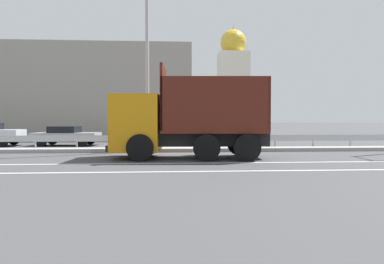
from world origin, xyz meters
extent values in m
plane|color=#424244|center=(0.00, 0.00, 0.00)|extent=(320.00, 320.00, 0.00)
cube|color=silver|center=(-0.62, -3.44, 0.00)|extent=(62.58, 0.16, 0.01)
cube|color=silver|center=(-0.62, -5.63, 0.00)|extent=(62.58, 0.16, 0.01)
cube|color=gray|center=(0.00, 1.59, 0.09)|extent=(34.42, 1.10, 0.18)
cube|color=#9EA0A5|center=(0.00, 2.45, 0.62)|extent=(62.58, 0.04, 0.32)
cylinder|color=#ADADB2|center=(-8.26, 2.45, 0.31)|extent=(0.09, 0.09, 0.62)
cylinder|color=#ADADB2|center=(-6.20, 2.45, 0.31)|extent=(0.09, 0.09, 0.62)
cylinder|color=#ADADB2|center=(-4.13, 2.45, 0.31)|extent=(0.09, 0.09, 0.62)
cylinder|color=#ADADB2|center=(-2.07, 2.45, 0.31)|extent=(0.09, 0.09, 0.62)
cylinder|color=#ADADB2|center=(0.00, 2.45, 0.31)|extent=(0.09, 0.09, 0.62)
cylinder|color=#ADADB2|center=(2.07, 2.45, 0.31)|extent=(0.09, 0.09, 0.62)
cylinder|color=#ADADB2|center=(4.13, 2.45, 0.31)|extent=(0.09, 0.09, 0.62)
cylinder|color=#ADADB2|center=(6.20, 2.45, 0.31)|extent=(0.09, 0.09, 0.62)
cylinder|color=#ADADB2|center=(8.26, 2.45, 0.31)|extent=(0.09, 0.09, 0.62)
cube|color=orange|center=(-2.82, -1.50, 1.45)|extent=(2.04, 2.57, 2.27)
cube|color=black|center=(-3.78, -1.43, 1.85)|extent=(0.17, 2.11, 0.85)
cube|color=black|center=(-3.81, -1.43, 0.47)|extent=(0.26, 2.40, 0.24)
cube|color=black|center=(0.32, -1.70, 0.79)|extent=(4.48, 1.63, 0.53)
cube|color=#511E14|center=(0.32, -1.70, 1.11)|extent=(4.37, 2.62, 0.12)
cube|color=#511E14|center=(0.24, -2.83, 2.21)|extent=(4.22, 0.38, 2.07)
cube|color=#511E14|center=(0.39, -0.58, 2.21)|extent=(4.22, 0.38, 2.07)
cube|color=#511E14|center=(-1.74, -1.57, 2.47)|extent=(0.25, 2.35, 2.59)
cube|color=#511E14|center=(2.38, -1.84, 2.21)|extent=(0.25, 2.35, 2.07)
cylinder|color=black|center=(-2.62, -2.71, 0.52)|extent=(1.06, 0.39, 1.04)
cylinder|color=black|center=(-2.46, -0.32, 0.52)|extent=(1.06, 0.39, 1.04)
cylinder|color=black|center=(-0.09, -2.88, 0.52)|extent=(1.06, 0.39, 1.04)
cylinder|color=black|center=(0.07, -0.48, 0.52)|extent=(1.06, 0.39, 1.04)
cylinder|color=black|center=(1.45, -2.98, 0.52)|extent=(1.06, 0.39, 1.04)
cylinder|color=black|center=(1.60, -0.58, 0.52)|extent=(1.06, 0.39, 1.04)
cylinder|color=white|center=(-3.54, 1.59, 0.17)|extent=(0.16, 0.16, 0.34)
cylinder|color=black|center=(-3.54, 1.59, 0.51)|extent=(0.16, 0.16, 0.34)
cylinder|color=white|center=(-3.54, 1.59, 0.85)|extent=(0.16, 0.16, 0.34)
cylinder|color=black|center=(-3.54, 1.59, 1.19)|extent=(0.16, 0.16, 0.34)
cylinder|color=white|center=(-3.54, 1.59, 1.53)|extent=(0.16, 0.16, 0.34)
cylinder|color=#1E4CB2|center=(-3.54, 1.59, 2.02)|extent=(0.63, 0.03, 0.63)
cylinder|color=white|center=(-3.54, 1.59, 2.02)|extent=(0.69, 0.02, 0.69)
cylinder|color=#ADADB2|center=(-2.56, 1.65, 5.22)|extent=(0.18, 0.18, 10.45)
cylinder|color=black|center=(-11.13, 7.01, 0.30)|extent=(0.61, 0.23, 0.60)
cylinder|color=black|center=(-11.04, 5.18, 0.30)|extent=(0.61, 0.23, 0.60)
cube|color=#A3A3A8|center=(-7.67, 6.19, 0.55)|extent=(3.95, 2.12, 0.49)
cube|color=black|center=(-7.79, 6.19, 0.99)|extent=(1.71, 1.77, 0.39)
cylinder|color=black|center=(-6.43, 7.02, 0.30)|extent=(0.61, 0.23, 0.60)
cylinder|color=black|center=(-6.54, 5.21, 0.30)|extent=(0.61, 0.23, 0.60)
cylinder|color=black|center=(-8.81, 7.16, 0.30)|extent=(0.61, 0.23, 0.60)
cylinder|color=black|center=(-8.92, 5.35, 0.30)|extent=(0.61, 0.23, 0.60)
cube|color=gray|center=(-10.78, 18.81, 3.79)|extent=(22.25, 13.78, 7.58)
cube|color=silver|center=(6.76, 29.64, 4.96)|extent=(3.60, 3.60, 9.92)
sphere|color=gold|center=(6.76, 29.64, 11.21)|extent=(3.24, 3.24, 3.24)
cone|color=gold|center=(6.76, 29.64, 13.11)|extent=(0.30, 0.30, 1.20)
camera|label=1|loc=(-1.62, -17.00, 1.60)|focal=35.00mm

